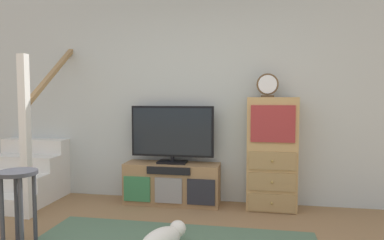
{
  "coord_description": "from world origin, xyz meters",
  "views": [
    {
      "loc": [
        0.7,
        -1.95,
        1.34
      ],
      "look_at": [
        -0.01,
        2.0,
        1.07
      ],
      "focal_mm": 32.3,
      "sensor_mm": 36.0,
      "label": 1
    }
  ],
  "objects_px": {
    "television": "(172,133)",
    "side_cabinet": "(272,154)",
    "media_console": "(172,183)",
    "bar_stool_near": "(18,190)",
    "desk_clock": "(267,85)",
    "dog": "(163,239)"
  },
  "relations": [
    {
      "from": "media_console",
      "to": "side_cabinet",
      "type": "relative_size",
      "value": 0.89
    },
    {
      "from": "dog",
      "to": "television",
      "type": "bearing_deg",
      "value": 100.27
    },
    {
      "from": "television",
      "to": "media_console",
      "type": "bearing_deg",
      "value": -90.0
    },
    {
      "from": "television",
      "to": "side_cabinet",
      "type": "relative_size",
      "value": 0.78
    },
    {
      "from": "media_console",
      "to": "dog",
      "type": "distance_m",
      "value": 1.38
    },
    {
      "from": "media_console",
      "to": "desk_clock",
      "type": "bearing_deg",
      "value": -0.24
    },
    {
      "from": "desk_clock",
      "to": "dog",
      "type": "relative_size",
      "value": 0.56
    },
    {
      "from": "media_console",
      "to": "dog",
      "type": "bearing_deg",
      "value": -79.56
    },
    {
      "from": "television",
      "to": "bar_stool_near",
      "type": "xyz_separation_m",
      "value": [
        -1.06,
        -1.47,
        -0.38
      ]
    },
    {
      "from": "side_cabinet",
      "to": "television",
      "type": "bearing_deg",
      "value": 179.35
    },
    {
      "from": "television",
      "to": "desk_clock",
      "type": "relative_size",
      "value": 3.77
    },
    {
      "from": "side_cabinet",
      "to": "dog",
      "type": "relative_size",
      "value": 2.69
    },
    {
      "from": "television",
      "to": "desk_clock",
      "type": "bearing_deg",
      "value": -1.43
    },
    {
      "from": "media_console",
      "to": "television",
      "type": "bearing_deg",
      "value": 90.0
    },
    {
      "from": "media_console",
      "to": "bar_stool_near",
      "type": "height_order",
      "value": "bar_stool_near"
    },
    {
      "from": "side_cabinet",
      "to": "dog",
      "type": "xyz_separation_m",
      "value": [
        -0.97,
        -1.36,
        -0.55
      ]
    },
    {
      "from": "television",
      "to": "side_cabinet",
      "type": "distance_m",
      "value": 1.23
    },
    {
      "from": "desk_clock",
      "to": "media_console",
      "type": "bearing_deg",
      "value": 179.76
    },
    {
      "from": "media_console",
      "to": "television",
      "type": "xyz_separation_m",
      "value": [
        0.0,
        0.02,
        0.63
      ]
    },
    {
      "from": "media_console",
      "to": "bar_stool_near",
      "type": "bearing_deg",
      "value": -126.13
    },
    {
      "from": "television",
      "to": "dog",
      "type": "relative_size",
      "value": 2.1
    },
    {
      "from": "television",
      "to": "desk_clock",
      "type": "xyz_separation_m",
      "value": [
        1.15,
        -0.03,
        0.58
      ]
    }
  ]
}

